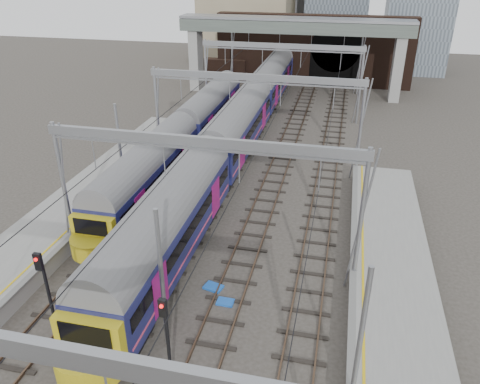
% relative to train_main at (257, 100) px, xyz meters
% --- Properties ---
extents(ground, '(160.00, 160.00, 0.00)m').
position_rel_train_main_xyz_m(ground, '(2.00, -33.19, -2.59)').
color(ground, '#38332D').
rests_on(ground, ground).
extents(tracks, '(14.40, 80.00, 0.22)m').
position_rel_train_main_xyz_m(tracks, '(2.00, -18.19, -2.57)').
color(tracks, '#4C3828').
rests_on(tracks, ground).
extents(overhead_line, '(16.80, 80.00, 8.00)m').
position_rel_train_main_xyz_m(overhead_line, '(2.00, -11.70, 3.98)').
color(overhead_line, gray).
rests_on(overhead_line, ground).
extents(retaining_wall, '(28.00, 2.75, 9.00)m').
position_rel_train_main_xyz_m(retaining_wall, '(3.40, 18.74, 1.74)').
color(retaining_wall, black).
rests_on(retaining_wall, ground).
extents(overbridge, '(28.00, 3.00, 9.25)m').
position_rel_train_main_xyz_m(overbridge, '(2.00, 12.81, 4.68)').
color(overbridge, gray).
rests_on(overbridge, ground).
extents(train_main, '(2.96, 68.49, 5.04)m').
position_rel_train_main_xyz_m(train_main, '(0.00, 0.00, 0.00)').
color(train_main, black).
rests_on(train_main, ground).
extents(train_second, '(2.66, 30.84, 4.63)m').
position_rel_train_main_xyz_m(train_second, '(-4.00, -11.20, -0.18)').
color(train_second, black).
rests_on(train_second, ground).
extents(signal_near_left, '(0.33, 0.46, 4.65)m').
position_rel_train_main_xyz_m(signal_near_left, '(-3.22, -31.91, 0.36)').
color(signal_near_left, black).
rests_on(signal_near_left, ground).
extents(signal_near_centre, '(0.34, 0.45, 4.45)m').
position_rel_train_main_xyz_m(signal_near_centre, '(2.94, -33.28, 0.25)').
color(signal_near_centre, black).
rests_on(signal_near_centre, ground).
extents(equip_cover_a, '(1.11, 0.91, 0.11)m').
position_rel_train_main_xyz_m(equip_cover_a, '(2.98, -26.96, -2.53)').
color(equip_cover_a, blue).
rests_on(equip_cover_a, ground).
extents(equip_cover_b, '(0.88, 0.63, 0.10)m').
position_rel_train_main_xyz_m(equip_cover_b, '(3.90, -27.97, -2.54)').
color(equip_cover_b, blue).
rests_on(equip_cover_b, ground).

